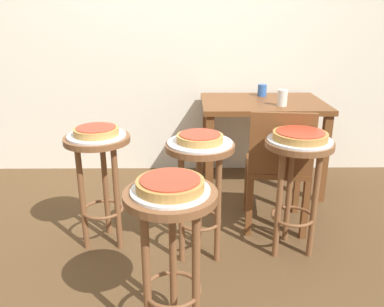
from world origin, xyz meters
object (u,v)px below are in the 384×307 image
(stool_foreground, at_px, (171,232))
(serving_plate_foreground, at_px, (170,190))
(cup_far_edge, at_px, (262,90))
(serving_plate_leftside, at_px, (300,140))
(pizza_leftside, at_px, (300,135))
(cup_near_edge, at_px, (282,98))
(serving_plate_middle, at_px, (200,143))
(serving_plate_rear, at_px, (97,136))
(pizza_foreground, at_px, (170,184))
(wooden_chair, at_px, (278,165))
(stool_rear, at_px, (99,166))
(pizza_middle, at_px, (200,138))
(stool_middle, at_px, (200,175))
(stool_leftside, at_px, (297,172))
(pizza_rear, at_px, (96,131))
(dining_table, at_px, (262,115))

(stool_foreground, relative_size, serving_plate_foreground, 2.20)
(stool_foreground, xyz_separation_m, cup_far_edge, (0.71, 1.87, 0.26))
(serving_plate_leftside, xyz_separation_m, pizza_leftside, (-0.00, 0.00, 0.03))
(serving_plate_foreground, relative_size, cup_near_edge, 2.64)
(serving_plate_middle, distance_m, serving_plate_rear, 0.62)
(pizza_foreground, relative_size, serving_plate_leftside, 0.76)
(pizza_leftside, distance_m, wooden_chair, 0.41)
(stool_rear, distance_m, wooden_chair, 1.15)
(pizza_foreground, distance_m, pizza_middle, 0.64)
(stool_middle, height_order, wooden_chair, wooden_chair)
(pizza_foreground, distance_m, stool_leftside, 1.00)
(cup_near_edge, bearing_deg, pizza_foreground, -117.99)
(cup_far_edge, bearing_deg, serving_plate_leftside, -89.79)
(serving_plate_foreground, xyz_separation_m, pizza_leftside, (0.71, 0.67, 0.03))
(stool_foreground, relative_size, pizza_rear, 2.75)
(cup_far_edge, bearing_deg, wooden_chair, -92.52)
(serving_plate_foreground, height_order, dining_table, dining_table)
(stool_foreground, distance_m, stool_rear, 0.90)
(serving_plate_leftside, height_order, pizza_rear, pizza_rear)
(pizza_middle, xyz_separation_m, wooden_chair, (0.53, 0.32, -0.29))
(serving_plate_middle, xyz_separation_m, dining_table, (0.54, 1.04, -0.11))
(serving_plate_middle, xyz_separation_m, cup_near_edge, (0.65, 0.86, 0.07))
(serving_plate_rear, bearing_deg, cup_near_edge, 29.73)
(serving_plate_middle, bearing_deg, pizza_middle, 0.00)
(serving_plate_middle, height_order, serving_plate_leftside, same)
(stool_middle, relative_size, pizza_leftside, 2.34)
(stool_foreground, bearing_deg, wooden_chair, 54.89)
(pizza_rear, bearing_deg, stool_foreground, -58.64)
(pizza_rear, height_order, wooden_chair, wooden_chair)
(stool_middle, relative_size, serving_plate_leftside, 1.97)
(pizza_rear, relative_size, cup_far_edge, 2.61)
(serving_plate_leftside, distance_m, pizza_rear, 1.18)
(serving_plate_foreground, height_order, stool_leftside, serving_plate_foreground)
(serving_plate_middle, bearing_deg, serving_plate_rear, 166.80)
(pizza_middle, bearing_deg, stool_foreground, -102.52)
(serving_plate_middle, distance_m, stool_rear, 0.65)
(serving_plate_middle, xyz_separation_m, pizza_leftside, (0.57, 0.04, 0.03))
(pizza_rear, xyz_separation_m, dining_table, (1.15, 0.90, -0.14))
(stool_leftside, xyz_separation_m, serving_plate_leftside, (-0.00, 0.00, 0.19))
(stool_middle, distance_m, stool_leftside, 0.57)
(stool_rear, xyz_separation_m, cup_far_edge, (1.17, 1.10, 0.26))
(pizza_foreground, relative_size, pizza_middle, 1.08)
(serving_plate_foreground, xyz_separation_m, stool_rear, (-0.47, 0.77, -0.19))
(stool_leftside, distance_m, cup_near_edge, 0.87)
(pizza_foreground, distance_m, dining_table, 1.80)
(stool_rear, xyz_separation_m, wooden_chair, (1.13, 0.18, -0.07))
(serving_plate_leftside, bearing_deg, serving_plate_rear, 175.14)
(pizza_foreground, relative_size, wooden_chair, 0.33)
(stool_middle, xyz_separation_m, dining_table, (0.54, 1.04, 0.09))
(wooden_chair, bearing_deg, serving_plate_leftside, -80.80)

